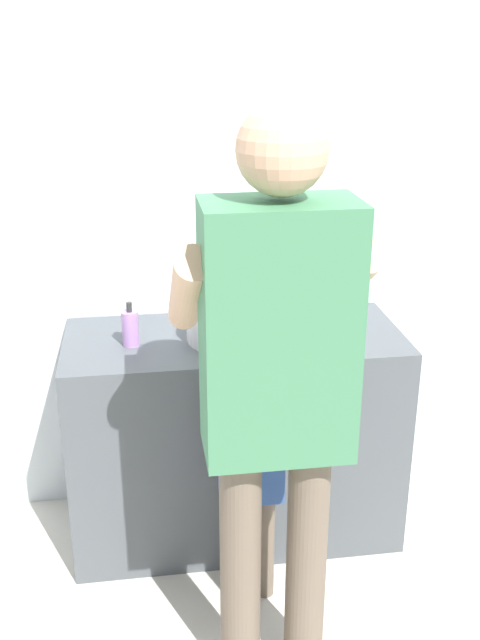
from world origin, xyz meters
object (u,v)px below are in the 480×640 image
object	(u,v)px
soap_bottle	(130,328)
adult_parent	(276,367)
child_toddler	(251,463)
toothbrush_cup	(327,315)

from	to	relation	value
soap_bottle	adult_parent	bearing A→B (deg)	-60.24
soap_bottle	child_toddler	world-z (taller)	soap_bottle
child_toddler	adult_parent	world-z (taller)	adult_parent
child_toddler	adult_parent	xyz separation A→B (m)	(0.02, -0.32, 0.51)
child_toddler	soap_bottle	bearing A→B (deg)	135.88
child_toddler	adult_parent	bearing A→B (deg)	-87.22
soap_bottle	adult_parent	distance (m)	0.81
toothbrush_cup	adult_parent	xyz separation A→B (m)	(-0.35, -0.76, 0.16)
toothbrush_cup	child_toddler	xyz separation A→B (m)	(-0.36, -0.44, -0.35)
child_toddler	adult_parent	distance (m)	0.60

